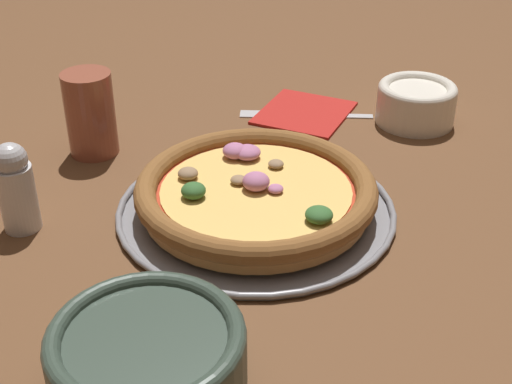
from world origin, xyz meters
name	(u,v)px	position (x,y,z in m)	size (l,w,h in m)	color
ground_plane	(256,213)	(0.00, 0.00, 0.00)	(3.00, 3.00, 0.00)	brown
pizza_tray	(256,210)	(0.00, 0.00, 0.00)	(0.31, 0.31, 0.01)	gray
pizza	(256,192)	(0.00, 0.00, 0.03)	(0.26, 0.26, 0.04)	#BC7F42
bowl_near	(147,356)	(-0.27, 0.01, 0.03)	(0.16, 0.16, 0.06)	#334238
bowl_far	(416,102)	(0.29, -0.14, 0.03)	(0.11, 0.11, 0.06)	silver
drinking_cup	(90,114)	(0.08, 0.24, 0.05)	(0.06, 0.06, 0.11)	brown
napkin	(304,112)	(0.27, 0.01, 0.00)	(0.14, 0.13, 0.01)	#B2231E
fork	(298,114)	(0.26, 0.02, 0.00)	(0.06, 0.18, 0.00)	#B7B7BC
pepper_shaker	(16,187)	(-0.10, 0.23, 0.05)	(0.04, 0.04, 0.10)	silver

